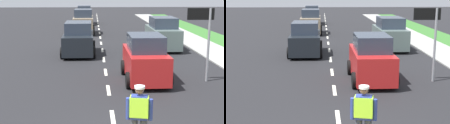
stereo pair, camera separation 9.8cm
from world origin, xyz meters
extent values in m
plane|color=black|center=(0.00, 21.00, 0.00)|extent=(96.00, 96.00, 0.00)
cube|color=silver|center=(0.00, 2.70, 0.01)|extent=(0.14, 1.40, 0.01)
cube|color=silver|center=(0.00, 5.70, 0.01)|extent=(0.14, 1.40, 0.01)
cube|color=silver|center=(0.00, 8.70, 0.01)|extent=(0.14, 1.40, 0.01)
cube|color=silver|center=(0.00, 11.70, 0.01)|extent=(0.14, 1.40, 0.01)
cube|color=silver|center=(0.00, 14.70, 0.01)|extent=(0.14, 1.40, 0.01)
cube|color=silver|center=(0.00, 17.70, 0.01)|extent=(0.14, 1.40, 0.01)
cube|color=silver|center=(0.00, 20.70, 0.01)|extent=(0.14, 1.40, 0.01)
cube|color=silver|center=(0.00, 23.70, 0.01)|extent=(0.14, 1.40, 0.01)
cube|color=silver|center=(0.00, 26.70, 0.01)|extent=(0.14, 1.40, 0.01)
cube|color=silver|center=(0.00, 29.70, 0.01)|extent=(0.14, 1.40, 0.01)
cube|color=silver|center=(0.00, 32.70, 0.01)|extent=(0.14, 1.40, 0.01)
cube|color=silver|center=(0.00, 35.70, 0.01)|extent=(0.14, 1.40, 0.01)
cube|color=silver|center=(0.00, 38.70, 0.01)|extent=(0.14, 1.40, 0.01)
cube|color=silver|center=(0.00, 41.70, 0.01)|extent=(0.14, 1.40, 0.01)
cube|color=silver|center=(0.00, 44.70, 0.01)|extent=(0.14, 1.40, 0.01)
cube|color=silver|center=(0.00, 47.70, 0.01)|extent=(0.14, 1.40, 0.01)
cube|color=navy|center=(0.53, 0.60, 1.12)|extent=(0.44, 0.32, 0.60)
cube|color=#A5EA33|center=(0.53, 0.60, 1.14)|extent=(0.51, 0.37, 0.51)
cylinder|color=navy|center=(0.26, 0.66, 1.07)|extent=(0.11, 0.11, 0.55)
cylinder|color=navy|center=(0.81, 0.53, 1.07)|extent=(0.11, 0.11, 0.55)
sphere|color=brown|center=(0.53, 0.60, 1.56)|extent=(0.22, 0.22, 0.22)
cylinder|color=silver|center=(0.53, 0.60, 1.64)|extent=(0.26, 0.26, 0.06)
cylinder|color=gray|center=(4.38, 6.83, 1.60)|extent=(0.10, 0.10, 3.20)
cube|color=white|center=(3.98, 6.86, 2.95)|extent=(1.10, 0.05, 0.44)
cube|color=black|center=(3.98, 6.84, 2.95)|extent=(1.16, 0.04, 0.50)
cube|color=red|center=(1.67, 7.12, 0.77)|extent=(1.63, 3.81, 1.18)
cube|color=#2D3847|center=(1.67, 7.02, 1.71)|extent=(1.43, 2.10, 0.70)
cylinder|color=black|center=(0.84, 8.30, 0.34)|extent=(0.22, 0.68, 0.68)
cylinder|color=black|center=(2.51, 8.30, 0.34)|extent=(0.22, 0.68, 0.68)
cylinder|color=black|center=(0.84, 5.94, 0.34)|extent=(0.22, 0.68, 0.68)
cylinder|color=black|center=(2.51, 5.94, 0.34)|extent=(0.22, 0.68, 0.68)
cube|color=gray|center=(-1.46, 23.16, 0.85)|extent=(1.74, 3.95, 1.34)
cube|color=#2D3847|center=(-1.46, 23.26, 1.87)|extent=(1.53, 2.17, 0.70)
cylinder|color=black|center=(-0.57, 21.94, 0.34)|extent=(0.22, 0.68, 0.68)
cylinder|color=black|center=(-2.35, 21.94, 0.34)|extent=(0.22, 0.68, 0.68)
cylinder|color=black|center=(-0.57, 24.38, 0.34)|extent=(0.22, 0.68, 0.68)
cylinder|color=black|center=(-2.35, 24.38, 0.34)|extent=(0.22, 0.68, 0.68)
cube|color=black|center=(-1.49, 13.37, 0.74)|extent=(1.79, 4.06, 1.13)
cube|color=#2D3847|center=(-1.49, 13.47, 1.66)|extent=(1.57, 2.23, 0.70)
cylinder|color=black|center=(-0.57, 12.11, 0.34)|extent=(0.22, 0.68, 0.68)
cylinder|color=black|center=(-2.40, 12.11, 0.34)|extent=(0.22, 0.68, 0.68)
cylinder|color=black|center=(-0.57, 14.63, 0.34)|extent=(0.22, 0.68, 0.68)
cylinder|color=black|center=(-2.40, 14.63, 0.34)|extent=(0.22, 0.68, 0.68)
cube|color=slate|center=(4.08, 15.05, 0.82)|extent=(1.74, 4.29, 1.28)
cube|color=#2D3847|center=(4.08, 14.94, 1.81)|extent=(1.53, 2.36, 0.70)
cylinder|color=black|center=(3.19, 16.38, 0.34)|extent=(0.22, 0.68, 0.68)
cylinder|color=black|center=(4.97, 16.38, 0.34)|extent=(0.22, 0.68, 0.68)
cylinder|color=black|center=(3.19, 13.72, 0.34)|extent=(0.22, 0.68, 0.68)
cylinder|color=black|center=(4.97, 13.72, 0.34)|extent=(0.22, 0.68, 0.68)
cube|color=gray|center=(-1.57, 31.85, 0.80)|extent=(1.61, 4.12, 1.23)
cube|color=#2D3847|center=(-1.57, 31.95, 1.76)|extent=(1.42, 2.27, 0.70)
cylinder|color=black|center=(-0.75, 30.57, 0.34)|extent=(0.22, 0.68, 0.68)
cylinder|color=black|center=(-2.40, 30.57, 0.34)|extent=(0.22, 0.68, 0.68)
cylinder|color=black|center=(-0.75, 33.13, 0.34)|extent=(0.22, 0.68, 0.68)
cylinder|color=black|center=(-2.40, 33.13, 0.34)|extent=(0.22, 0.68, 0.68)
camera|label=1|loc=(-0.58, -7.24, 3.98)|focal=53.92mm
camera|label=2|loc=(-0.49, -7.24, 3.98)|focal=53.92mm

